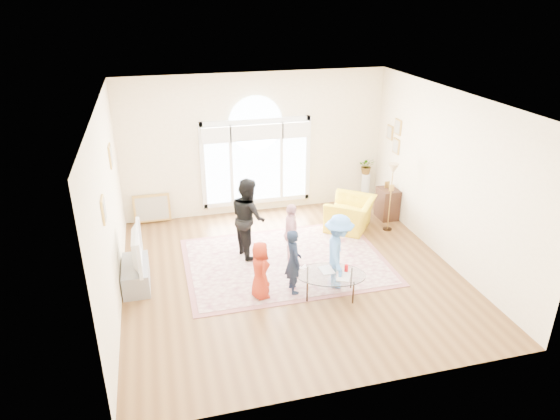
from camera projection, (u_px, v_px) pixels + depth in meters
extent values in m
plane|color=brown|center=(291.00, 273.00, 9.20)|extent=(6.00, 6.00, 0.00)
plane|color=#FBEEC6|center=(256.00, 145.00, 11.21)|extent=(6.00, 0.00, 6.00)
plane|color=#FBEEC6|center=(361.00, 285.00, 5.90)|extent=(6.00, 0.00, 6.00)
plane|color=#FBEEC6|center=(109.00, 211.00, 7.86)|extent=(0.00, 6.00, 6.00)
plane|color=#FBEEC6|center=(448.00, 178.00, 9.24)|extent=(0.00, 6.00, 6.00)
plane|color=white|center=(293.00, 99.00, 7.90)|extent=(6.00, 6.00, 0.00)
cube|color=white|center=(257.00, 201.00, 11.72)|extent=(2.50, 0.08, 0.10)
cube|color=white|center=(256.00, 121.00, 10.95)|extent=(2.50, 0.08, 0.10)
cube|color=white|center=(203.00, 167.00, 11.05)|extent=(0.10, 0.08, 2.00)
cube|color=white|center=(308.00, 158.00, 11.61)|extent=(0.10, 0.08, 2.00)
cube|color=#C6E2FF|center=(217.00, 165.00, 11.13)|extent=(0.55, 0.02, 1.80)
cube|color=#C6E2FF|center=(294.00, 159.00, 11.54)|extent=(0.55, 0.02, 1.80)
cube|color=#C6E2FF|center=(256.00, 162.00, 11.33)|extent=(1.10, 0.02, 1.80)
cylinder|color=#C6E2FF|center=(256.00, 123.00, 10.97)|extent=(1.20, 0.02, 1.20)
cube|color=white|center=(231.00, 164.00, 11.19)|extent=(0.07, 0.04, 1.80)
cube|color=white|center=(281.00, 160.00, 11.46)|extent=(0.07, 0.04, 1.80)
cube|color=white|center=(216.00, 135.00, 10.76)|extent=(0.65, 0.12, 0.35)
cube|color=white|center=(257.00, 132.00, 10.97)|extent=(1.20, 0.12, 0.35)
cube|color=white|center=(296.00, 130.00, 11.18)|extent=(0.65, 0.12, 0.35)
cube|color=tan|center=(110.00, 156.00, 8.81)|extent=(0.03, 0.34, 0.40)
cube|color=#ADA38E|center=(111.00, 156.00, 8.82)|extent=(0.01, 0.28, 0.34)
cube|color=tan|center=(103.00, 210.00, 6.91)|extent=(0.03, 0.30, 0.36)
cube|color=#ADA38E|center=(105.00, 210.00, 6.91)|extent=(0.01, 0.24, 0.30)
cube|color=tan|center=(398.00, 127.00, 10.87)|extent=(0.03, 0.28, 0.34)
cube|color=#ADA38E|center=(397.00, 127.00, 10.86)|extent=(0.01, 0.22, 0.28)
cube|color=tan|center=(396.00, 146.00, 11.04)|extent=(0.03, 0.28, 0.34)
cube|color=#ADA38E|center=(395.00, 146.00, 11.04)|extent=(0.01, 0.22, 0.28)
cube|color=tan|center=(390.00, 132.00, 11.26)|extent=(0.03, 0.26, 0.32)
cube|color=#ADA38E|center=(389.00, 132.00, 11.26)|extent=(0.01, 0.20, 0.26)
cube|color=beige|center=(286.00, 261.00, 9.59)|extent=(3.60, 2.60, 0.02)
cube|color=#905554|center=(286.00, 261.00, 9.59)|extent=(3.80, 2.80, 0.01)
cube|color=gray|center=(136.00, 275.00, 8.75)|extent=(0.45, 1.00, 0.42)
imported|color=black|center=(132.00, 248.00, 8.53)|extent=(0.15, 1.13, 0.65)
cube|color=#6092DA|center=(138.00, 247.00, 8.55)|extent=(0.02, 0.92, 0.52)
ellipsoid|color=silver|center=(330.00, 274.00, 8.38)|extent=(1.37, 1.10, 0.02)
cylinder|color=black|center=(351.00, 279.00, 8.64)|extent=(0.03, 0.03, 0.40)
cylinder|color=black|center=(307.00, 278.00, 8.68)|extent=(0.03, 0.03, 0.40)
cylinder|color=black|center=(353.00, 293.00, 8.25)|extent=(0.03, 0.03, 0.40)
cylinder|color=black|center=(307.00, 291.00, 8.29)|extent=(0.03, 0.03, 0.40)
imported|color=#B2A58C|center=(321.00, 271.00, 8.43)|extent=(0.23, 0.30, 0.03)
imported|color=#B2A58C|center=(337.00, 276.00, 8.29)|extent=(0.32, 0.36, 0.02)
cylinder|color=red|center=(346.00, 268.00, 8.44)|extent=(0.07, 0.07, 0.12)
imported|color=yellow|center=(350.00, 214.00, 10.81)|extent=(1.37, 1.39, 0.68)
cube|color=black|center=(387.00, 204.00, 11.31)|extent=(0.40, 0.50, 0.70)
cylinder|color=black|center=(387.00, 229.00, 10.88)|extent=(0.20, 0.20, 0.02)
cylinder|color=#A6843E|center=(390.00, 201.00, 10.61)|extent=(0.02, 0.02, 1.35)
cone|color=#CCB284|center=(393.00, 169.00, 10.32)|extent=(0.27, 0.27, 0.22)
cylinder|color=white|center=(365.00, 187.00, 12.24)|extent=(0.20, 0.20, 0.70)
imported|color=#33722D|center=(367.00, 166.00, 12.01)|extent=(0.45, 0.42, 0.41)
cube|color=tan|center=(154.00, 222.00, 11.21)|extent=(0.80, 0.14, 0.62)
imported|color=#A22A14|center=(260.00, 270.00, 8.28)|extent=(0.37, 0.53, 1.02)
imported|color=#151F33|center=(293.00, 261.00, 8.41)|extent=(0.29, 0.43, 1.16)
imported|color=black|center=(248.00, 217.00, 9.54)|extent=(0.74, 0.87, 1.57)
imported|color=#F0B0B7|center=(291.00, 233.00, 9.34)|extent=(0.43, 0.74, 1.18)
imported|color=#538FE7|center=(338.00, 251.00, 8.53)|extent=(0.75, 0.98, 1.34)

